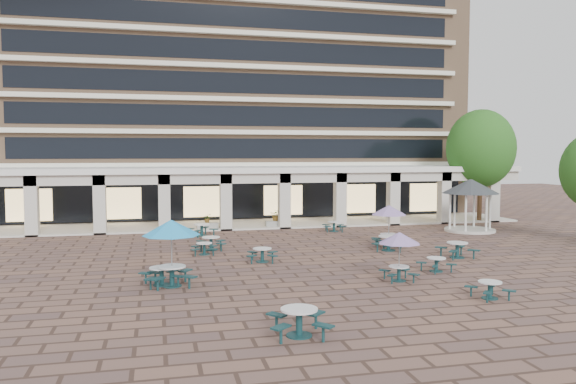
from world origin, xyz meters
name	(u,v)px	position (x,y,z in m)	size (l,w,h in m)	color
ground	(298,262)	(0.00, 0.00, 0.00)	(120.00, 120.00, 0.00)	brown
apartment_building	(231,75)	(0.00, 25.47, 12.60)	(40.00, 15.50, 25.20)	#9F7859
retail_arcade	(250,185)	(0.00, 14.80, 3.00)	(42.00, 6.60, 4.40)	white
picnic_table_0	(162,274)	(-6.68, -3.50, 0.45)	(1.91, 1.91, 0.76)	#143B3E
picnic_table_1	(299,319)	(-2.77, -11.00, 0.50)	(2.02, 2.02, 0.84)	#143B3E
picnic_table_2	(490,288)	(5.25, -8.47, 0.39)	(1.54, 1.54, 0.65)	#143B3E
picnic_table_3	(436,263)	(5.63, -3.62, 0.39)	(1.66, 1.66, 0.65)	#143B3E
picnic_table_4	(171,230)	(-6.28, -3.78, 2.31)	(2.36, 2.36, 2.72)	#143B3E
picnic_table_5	(262,254)	(-1.74, 0.43, 0.42)	(1.78, 1.78, 0.70)	#143B3E
picnic_table_6	(399,240)	(3.14, -5.02, 1.77)	(1.80, 1.80, 2.08)	#143B3E
picnic_table_7	(388,242)	(5.71, 2.04, 0.49)	(2.26, 2.26, 0.83)	#143B3E
picnic_table_8	(204,248)	(-4.40, 3.12, 0.38)	(1.52, 1.52, 0.64)	#143B3E
picnic_table_9	(211,242)	(-3.91, 4.48, 0.45)	(1.78, 1.78, 0.75)	#143B3E
picnic_table_10	(457,249)	(8.33, -0.79, 0.49)	(1.85, 1.85, 0.81)	#143B3E
picnic_table_11	(389,212)	(6.27, 3.30, 2.04)	(2.08, 2.08, 2.40)	#143B3E
picnic_table_12	(202,229)	(-3.99, 10.00, 0.48)	(2.17, 2.17, 0.80)	#143B3E
picnic_table_13	(334,226)	(5.10, 10.00, 0.42)	(1.77, 1.77, 0.70)	#143B3E
gazebo	(470,192)	(14.34, 7.97, 2.72)	(3.88, 3.88, 3.61)	beige
tree_east_c	(481,148)	(17.99, 12.61, 5.79)	(5.31, 5.31, 8.85)	#422C1A
planter_left	(208,224)	(-3.36, 12.90, 0.42)	(1.50, 0.60, 1.15)	gray
planter_right	(276,220)	(1.59, 12.90, 0.56)	(1.50, 0.88, 1.32)	gray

